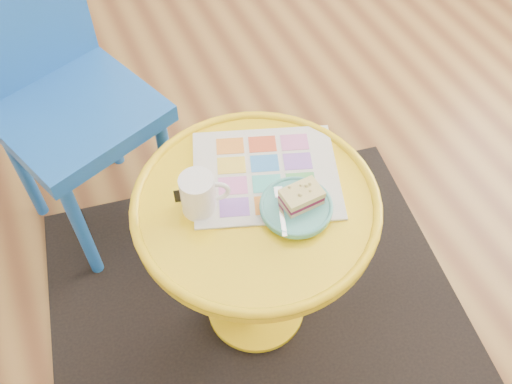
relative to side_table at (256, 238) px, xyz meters
name	(u,v)px	position (x,y,z in m)	size (l,w,h in m)	color
floor	(259,220)	(0.15, 0.31, -0.42)	(4.00, 4.00, 0.00)	brown
rug	(256,307)	(0.00, 0.00, -0.41)	(1.30, 1.10, 0.01)	black
side_table	(256,238)	(0.00, 0.00, 0.00)	(0.61, 0.61, 0.58)	yellow
chair	(55,85)	(-0.36, 0.65, 0.14)	(0.56, 0.56, 0.98)	blue
newspaper	(266,174)	(0.06, 0.07, 0.17)	(0.37, 0.31, 0.01)	silver
mug	(199,193)	(-0.13, 0.04, 0.22)	(0.12, 0.08, 0.11)	white
plate	(296,207)	(0.08, -0.07, 0.18)	(0.17, 0.17, 0.02)	#4FA89F
cake_slice	(301,197)	(0.09, -0.06, 0.21)	(0.10, 0.07, 0.04)	#D3BC8C
fork	(281,209)	(0.04, -0.06, 0.19)	(0.06, 0.14, 0.00)	silver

